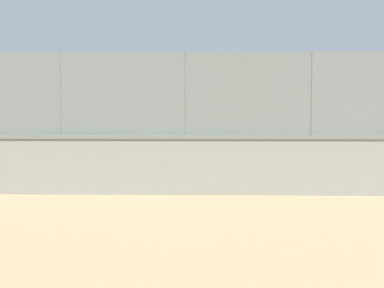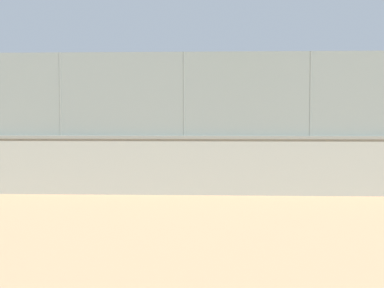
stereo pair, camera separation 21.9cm
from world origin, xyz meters
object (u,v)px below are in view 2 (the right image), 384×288
Objects in this scene: player_crossing_court at (244,142)px; spare_ball_by_wall at (110,183)px; player_foreground_swinging at (153,146)px; player_near_wall_returning at (186,152)px; sports_ball at (210,129)px.

spare_ball_by_wall is (3.94, 4.97, -0.93)m from player_crossing_court.
player_crossing_court is 1.16× the size of player_foreground_swinging.
spare_ball_by_wall is (2.05, 1.16, -0.84)m from player_near_wall_returning.
player_foreground_swinging is at bearing -93.97° from spare_ball_by_wall.
spare_ball_by_wall is at bearing 58.86° from sports_ball.
player_near_wall_returning is (1.89, 3.81, -0.09)m from player_crossing_court.
sports_ball is 0.45× the size of spare_ball_by_wall.
player_foreground_swinging is at bearing -20.21° from sports_ball.
spare_ball_by_wall is (2.66, 4.40, -1.45)m from sports_ball.
sports_ball reaches higher than player_near_wall_returning.
player_crossing_court is at bearing -116.41° from player_near_wall_returning.
spare_ball_by_wall is at bearing 86.03° from player_foreground_swinging.
sports_ball is (1.29, 0.57, 0.52)m from player_crossing_court.
player_near_wall_returning is at bearing 79.37° from sports_ball.
player_foreground_swinging is 0.94× the size of player_near_wall_returning.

